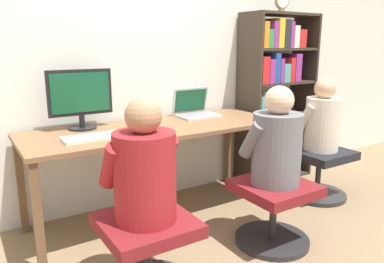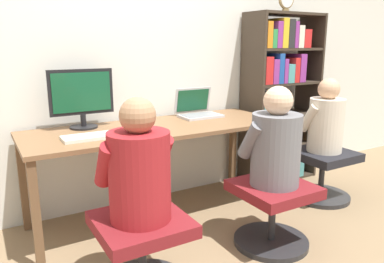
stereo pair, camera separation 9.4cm
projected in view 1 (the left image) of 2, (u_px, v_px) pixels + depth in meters
name	position (u px, v px, depth m)	size (l,w,h in m)	color
ground_plane	(182.00, 235.00, 2.68)	(14.00, 14.00, 0.00)	#846B4C
wall_back	(132.00, 49.00, 3.01)	(10.00, 0.05, 2.60)	silver
desk	(157.00, 135.00, 2.82)	(1.95, 0.70, 0.74)	brown
desktop_monitor	(81.00, 99.00, 2.67)	(0.46, 0.20, 0.43)	black
laptop	(196.00, 110.00, 3.18)	(0.34, 0.27, 0.24)	#B7B7BC
keyboard	(95.00, 137.00, 2.44)	(0.42, 0.17, 0.03)	silver
computer_mouse_by_keyboard	(135.00, 130.00, 2.59)	(0.07, 0.10, 0.04)	silver
office_chair_left	(147.00, 249.00, 2.02)	(0.51, 0.51, 0.43)	#262628
office_chair_right	(273.00, 208.00, 2.53)	(0.51, 0.51, 0.43)	#262628
person_at_monitor	(144.00, 169.00, 1.92)	(0.40, 0.34, 0.65)	maroon
person_at_laptop	(276.00, 143.00, 2.43)	(0.39, 0.33, 0.65)	slate
bookshelf	(273.00, 101.00, 3.64)	(0.76, 0.34, 1.62)	#382D23
desk_clock	(282.00, 0.00, 3.34)	(0.16, 0.03, 0.18)	olive
office_chair_side	(319.00, 169.00, 3.32)	(0.51, 0.51, 0.43)	#262628
person_near_shelf	(322.00, 119.00, 3.22)	(0.36, 0.31, 0.63)	beige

